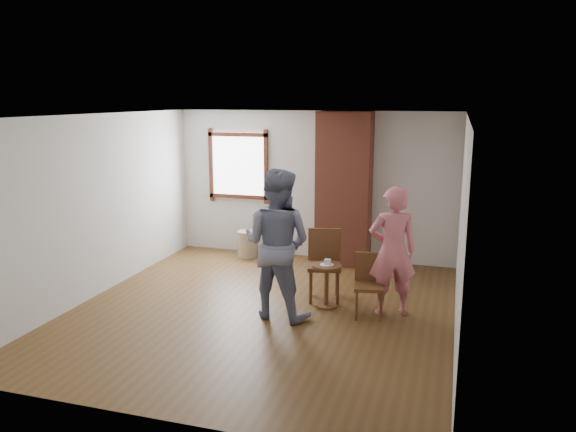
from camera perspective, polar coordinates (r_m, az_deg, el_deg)
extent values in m
plane|color=brown|center=(7.70, -2.63, -9.54)|extent=(5.50, 5.50, 0.00)
cube|color=silver|center=(9.92, 2.58, 3.14)|extent=(5.00, 0.04, 2.60)
cube|color=silver|center=(8.48, -18.86, 0.98)|extent=(0.04, 5.50, 2.60)
cube|color=silver|center=(6.92, 17.18, -1.29)|extent=(0.04, 5.50, 2.60)
cube|color=white|center=(7.17, -2.84, 10.17)|extent=(5.00, 5.50, 0.04)
cube|color=#592A19|center=(10.27, -5.08, 5.10)|extent=(1.14, 0.06, 1.34)
cube|color=white|center=(10.29, -5.03, 5.11)|extent=(1.00, 0.02, 1.20)
cube|color=#A5503A|center=(9.55, 5.71, 2.74)|extent=(0.90, 0.50, 2.60)
cylinder|color=tan|center=(10.14, -4.11, -2.83)|extent=(0.49, 0.49, 0.47)
cylinder|color=black|center=(9.71, -0.68, -4.44)|extent=(0.18, 0.18, 0.16)
cube|color=brown|center=(7.94, 3.70, -5.09)|extent=(0.56, 0.56, 0.06)
cylinder|color=brown|center=(7.84, 2.31, -7.21)|extent=(0.04, 0.04, 0.50)
cylinder|color=brown|center=(7.84, 5.07, -7.24)|extent=(0.04, 0.04, 0.50)
cylinder|color=brown|center=(8.20, 2.35, -6.35)|extent=(0.04, 0.04, 0.50)
cylinder|color=brown|center=(8.20, 4.98, -6.38)|extent=(0.04, 0.04, 0.50)
cube|color=brown|center=(8.07, 3.71, -2.97)|extent=(0.46, 0.15, 0.50)
cube|color=brown|center=(7.43, 8.25, -7.10)|extent=(0.44, 0.44, 0.05)
cylinder|color=brown|center=(7.35, 6.97, -8.98)|extent=(0.04, 0.04, 0.41)
cylinder|color=brown|center=(7.35, 9.44, -9.05)|extent=(0.04, 0.04, 0.41)
cylinder|color=brown|center=(7.64, 7.01, -8.15)|extent=(0.04, 0.04, 0.41)
cylinder|color=brown|center=(7.65, 9.38, -8.21)|extent=(0.04, 0.04, 0.41)
cube|color=brown|center=(7.53, 8.29, -5.18)|extent=(0.39, 0.10, 0.41)
cylinder|color=brown|center=(7.65, 3.96, -5.12)|extent=(0.40, 0.40, 0.04)
cylinder|color=brown|center=(7.74, 3.93, -7.17)|extent=(0.06, 0.06, 0.54)
cylinder|color=brown|center=(7.83, 3.90, -9.07)|extent=(0.28, 0.28, 0.03)
cylinder|color=white|center=(7.64, 3.96, -4.95)|extent=(0.18, 0.18, 0.01)
cube|color=white|center=(7.63, 4.04, -4.71)|extent=(0.08, 0.07, 0.06)
imported|color=#161B3C|center=(7.22, -1.13, -2.84)|extent=(1.05, 0.88, 1.95)
imported|color=#D36974|center=(7.43, 10.57, -3.53)|extent=(0.73, 0.59, 1.72)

